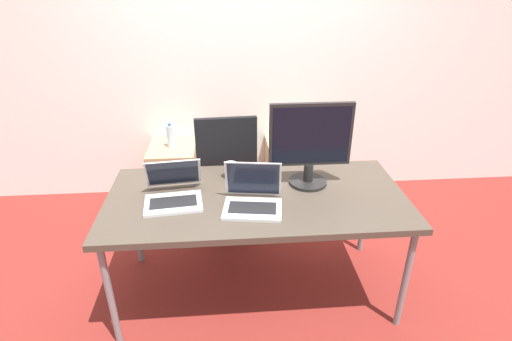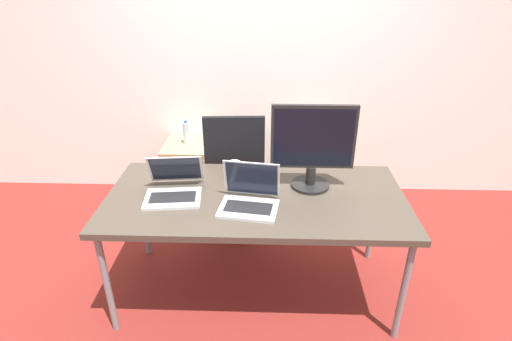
{
  "view_description": "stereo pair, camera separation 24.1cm",
  "coord_description": "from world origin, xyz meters",
  "px_view_note": "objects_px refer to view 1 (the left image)",
  "views": [
    {
      "loc": [
        -0.17,
        -2.1,
        2.0
      ],
      "look_at": [
        0.0,
        0.04,
        0.91
      ],
      "focal_mm": 28.0,
      "sensor_mm": 36.0,
      "label": 1
    },
    {
      "loc": [
        0.07,
        -2.11,
        2.0
      ],
      "look_at": [
        0.0,
        0.04,
        0.91
      ],
      "focal_mm": 28.0,
      "sensor_mm": 36.0,
      "label": 2
    }
  ],
  "objects_px": {
    "laptop_left": "(173,193)",
    "laptop_right": "(253,199)",
    "office_chair": "(227,188)",
    "coffee_cup_brown": "(231,170)",
    "cabinet_left": "(175,176)",
    "cabinet_right": "(289,171)",
    "monitor": "(310,144)",
    "water_bottle": "(171,136)",
    "coffee_cup_white": "(251,182)"
  },
  "relations": [
    {
      "from": "cabinet_left",
      "to": "cabinet_right",
      "type": "relative_size",
      "value": 1.0
    },
    {
      "from": "laptop_left",
      "to": "monitor",
      "type": "relative_size",
      "value": 0.7
    },
    {
      "from": "water_bottle",
      "to": "coffee_cup_brown",
      "type": "xyz_separation_m",
      "value": [
        0.51,
        -0.97,
        0.13
      ]
    },
    {
      "from": "cabinet_right",
      "to": "cabinet_left",
      "type": "bearing_deg",
      "value": 180.0
    },
    {
      "from": "cabinet_right",
      "to": "coffee_cup_brown",
      "type": "relative_size",
      "value": 5.48
    },
    {
      "from": "water_bottle",
      "to": "coffee_cup_white",
      "type": "relative_size",
      "value": 2.46
    },
    {
      "from": "cabinet_left",
      "to": "laptop_left",
      "type": "xyz_separation_m",
      "value": [
        0.16,
        -1.22,
        0.52
      ]
    },
    {
      "from": "water_bottle",
      "to": "laptop_left",
      "type": "xyz_separation_m",
      "value": [
        0.16,
        -1.22,
        0.13
      ]
    },
    {
      "from": "office_chair",
      "to": "cabinet_left",
      "type": "relative_size",
      "value": 1.86
    },
    {
      "from": "office_chair",
      "to": "laptop_left",
      "type": "xyz_separation_m",
      "value": [
        -0.31,
        -0.74,
        0.4
      ]
    },
    {
      "from": "laptop_right",
      "to": "coffee_cup_brown",
      "type": "distance_m",
      "value": 0.39
    },
    {
      "from": "office_chair",
      "to": "cabinet_right",
      "type": "distance_m",
      "value": 0.77
    },
    {
      "from": "coffee_cup_white",
      "to": "cabinet_left",
      "type": "bearing_deg",
      "value": 119.6
    },
    {
      "from": "water_bottle",
      "to": "coffee_cup_white",
      "type": "bearing_deg",
      "value": -60.45
    },
    {
      "from": "office_chair",
      "to": "laptop_right",
      "type": "bearing_deg",
      "value": -79.82
    },
    {
      "from": "laptop_right",
      "to": "coffee_cup_brown",
      "type": "relative_size",
      "value": 3.47
    },
    {
      "from": "laptop_left",
      "to": "coffee_cup_brown",
      "type": "height_order",
      "value": "laptop_left"
    },
    {
      "from": "water_bottle",
      "to": "cabinet_right",
      "type": "bearing_deg",
      "value": -0.12
    },
    {
      "from": "office_chair",
      "to": "laptop_left",
      "type": "distance_m",
      "value": 0.9
    },
    {
      "from": "cabinet_left",
      "to": "coffee_cup_brown",
      "type": "distance_m",
      "value": 1.21
    },
    {
      "from": "laptop_left",
      "to": "cabinet_right",
      "type": "bearing_deg",
      "value": 53.49
    },
    {
      "from": "cabinet_left",
      "to": "cabinet_right",
      "type": "distance_m",
      "value": 1.07
    },
    {
      "from": "laptop_right",
      "to": "cabinet_right",
      "type": "bearing_deg",
      "value": 71.87
    },
    {
      "from": "laptop_left",
      "to": "laptop_right",
      "type": "bearing_deg",
      "value": -13.47
    },
    {
      "from": "cabinet_right",
      "to": "coffee_cup_white",
      "type": "height_order",
      "value": "coffee_cup_white"
    },
    {
      "from": "laptop_right",
      "to": "coffee_cup_brown",
      "type": "bearing_deg",
      "value": 107.73
    },
    {
      "from": "laptop_left",
      "to": "monitor",
      "type": "height_order",
      "value": "monitor"
    },
    {
      "from": "laptop_left",
      "to": "laptop_right",
      "type": "xyz_separation_m",
      "value": [
        0.47,
        -0.11,
        0.0
      ]
    },
    {
      "from": "laptop_left",
      "to": "coffee_cup_white",
      "type": "relative_size",
      "value": 4.24
    },
    {
      "from": "cabinet_right",
      "to": "laptop_left",
      "type": "bearing_deg",
      "value": -126.51
    },
    {
      "from": "office_chair",
      "to": "laptop_left",
      "type": "height_order",
      "value": "office_chair"
    },
    {
      "from": "coffee_cup_brown",
      "to": "cabinet_right",
      "type": "bearing_deg",
      "value": 60.1
    },
    {
      "from": "cabinet_right",
      "to": "laptop_left",
      "type": "relative_size",
      "value": 1.52
    },
    {
      "from": "cabinet_left",
      "to": "cabinet_right",
      "type": "height_order",
      "value": "same"
    },
    {
      "from": "monitor",
      "to": "coffee_cup_brown",
      "type": "distance_m",
      "value": 0.55
    },
    {
      "from": "water_bottle",
      "to": "monitor",
      "type": "bearing_deg",
      "value": -47.11
    },
    {
      "from": "coffee_cup_brown",
      "to": "coffee_cup_white",
      "type": "bearing_deg",
      "value": -51.71
    },
    {
      "from": "water_bottle",
      "to": "laptop_left",
      "type": "relative_size",
      "value": 0.58
    },
    {
      "from": "monitor",
      "to": "coffee_cup_brown",
      "type": "height_order",
      "value": "monitor"
    },
    {
      "from": "laptop_right",
      "to": "monitor",
      "type": "relative_size",
      "value": 0.68
    },
    {
      "from": "coffee_cup_brown",
      "to": "cabinet_left",
      "type": "bearing_deg",
      "value": 118.03
    },
    {
      "from": "coffee_cup_brown",
      "to": "laptop_left",
      "type": "bearing_deg",
      "value": -143.66
    },
    {
      "from": "cabinet_right",
      "to": "laptop_left",
      "type": "distance_m",
      "value": 1.6
    },
    {
      "from": "cabinet_left",
      "to": "coffee_cup_white",
      "type": "bearing_deg",
      "value": -60.4
    },
    {
      "from": "cabinet_left",
      "to": "monitor",
      "type": "height_order",
      "value": "monitor"
    },
    {
      "from": "cabinet_left",
      "to": "monitor",
      "type": "relative_size",
      "value": 1.07
    },
    {
      "from": "office_chair",
      "to": "laptop_left",
      "type": "relative_size",
      "value": 2.83
    },
    {
      "from": "office_chair",
      "to": "coffee_cup_white",
      "type": "height_order",
      "value": "office_chair"
    },
    {
      "from": "laptop_left",
      "to": "coffee_cup_brown",
      "type": "distance_m",
      "value": 0.43
    },
    {
      "from": "cabinet_left",
      "to": "monitor",
      "type": "bearing_deg",
      "value": -47.05
    }
  ]
}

